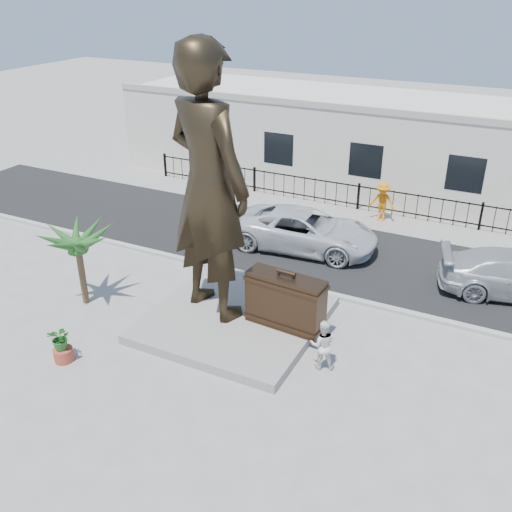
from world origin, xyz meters
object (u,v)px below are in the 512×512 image
(statue, at_px, (209,185))
(tourist, at_px, (323,344))
(suitcase, at_px, (285,301))
(car_white, at_px, (305,230))

(statue, distance_m, tourist, 5.67)
(tourist, bearing_deg, suitcase, -54.78)
(statue, bearing_deg, car_white, -78.44)
(statue, xyz_separation_m, car_white, (0.74, 6.05, -3.67))
(statue, bearing_deg, tourist, -175.06)
(tourist, distance_m, car_white, 7.84)
(tourist, height_order, car_white, car_white)
(suitcase, height_order, car_white, suitcase)
(tourist, relative_size, car_white, 0.26)
(statue, height_order, car_white, statue)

